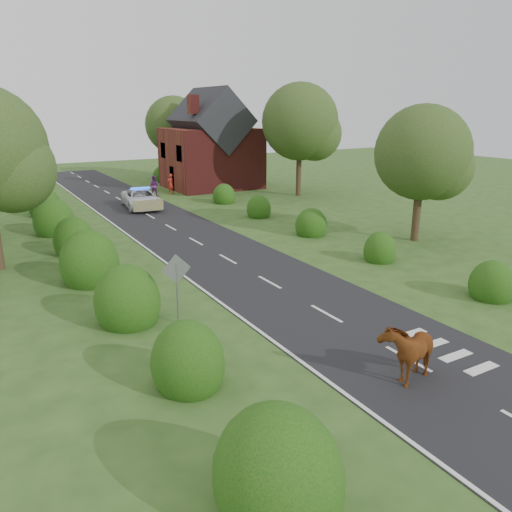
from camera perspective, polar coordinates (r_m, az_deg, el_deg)
ground at (r=18.70m, az=8.03°, el=-6.58°), size 120.00×120.00×0.00m
road at (r=31.26m, az=-9.09°, el=2.87°), size 6.00×70.00×0.02m
road_markings at (r=28.83m, az=-10.54°, el=1.67°), size 4.96×70.00×0.01m
hedgerow_left at (r=26.30m, az=-19.79°, el=1.14°), size 2.75×50.41×3.00m
hedgerow_right at (r=30.89m, az=4.98°, el=3.88°), size 2.10×45.78×2.10m
tree_right_a at (r=29.38m, az=18.94°, el=10.70°), size 5.33×5.20×7.56m
tree_right_b at (r=43.28m, az=5.48°, el=14.68°), size 6.56×6.40×9.40m
tree_right_c at (r=55.08m, az=-9.03°, el=14.33°), size 6.15×6.00×8.58m
road_sign at (r=17.41m, az=-9.04°, el=-2.57°), size 1.06×0.08×2.53m
house at (r=48.05m, az=-5.18°, el=12.30°), size 8.00×7.40×9.17m
cow at (r=14.78m, az=16.92°, el=-10.61°), size 2.28×1.63×1.46m
police_van at (r=38.91m, az=-13.00°, el=6.40°), size 2.91×5.41×1.58m
pedestrian_red at (r=44.75m, az=-9.74°, el=8.11°), size 0.76×0.61×1.81m
pedestrian_purple at (r=44.06m, az=-11.57°, el=7.86°), size 1.10×1.07×1.78m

